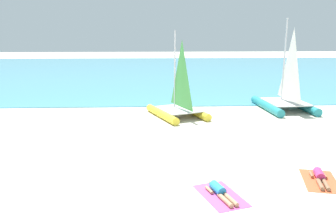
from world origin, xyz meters
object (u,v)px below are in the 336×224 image
at_px(sunbather_right, 320,177).
at_px(towel_right, 320,181).
at_px(sailboat_yellow, 178,104).
at_px(sailboat_teal, 285,97).
at_px(sunbather_left, 220,191).
at_px(towel_left, 221,196).

bearing_deg(sunbather_right, towel_right, -90.00).
relative_size(sailboat_yellow, sunbather_right, 3.23).
distance_m(sailboat_teal, towel_right, 11.13).
bearing_deg(sunbather_left, towel_right, -3.92).
bearing_deg(towel_left, sunbather_left, 107.35).
relative_size(sunbather_left, sunbather_right, 0.99).
bearing_deg(sailboat_yellow, towel_right, -87.72).
bearing_deg(towel_left, sunbather_right, 15.35).
bearing_deg(sailboat_yellow, sunbather_left, -108.87).
relative_size(sailboat_teal, towel_right, 3.03).
xyz_separation_m(sailboat_yellow, sunbather_right, (4.23, -9.19, -0.62)).
relative_size(sailboat_teal, sailboat_yellow, 1.14).
bearing_deg(towel_left, sailboat_teal, 61.36).
distance_m(sailboat_teal, towel_left, 13.33).
height_order(towel_left, sunbather_left, sunbather_left).
bearing_deg(sailboat_teal, towel_right, -108.53).
bearing_deg(sunbather_right, towel_left, -150.47).
xyz_separation_m(towel_right, sunbather_right, (0.02, 0.06, 0.13)).
xyz_separation_m(sailboat_yellow, sunbather_left, (0.58, -10.12, -0.62)).
relative_size(sailboat_teal, sunbather_left, 3.73).
relative_size(towel_left, sunbather_right, 1.22).
height_order(sailboat_yellow, sunbather_left, sailboat_yellow).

